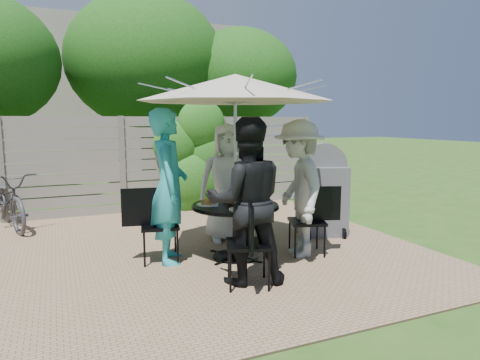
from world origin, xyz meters
name	(u,v)px	position (x,y,z in m)	size (l,w,h in m)	color
backyard_envelope	(92,95)	(0.09, 10.29, 2.61)	(60.00, 60.00, 5.00)	#295019
patio_table	(235,221)	(0.92, -0.28, 0.50)	(1.33, 1.33, 0.71)	black
umbrella	(235,88)	(0.92, -0.28, 2.16)	(2.93, 2.93, 2.33)	silver
chair_back	(226,222)	(1.17, 0.65, 0.25)	(0.52, 0.65, 0.84)	black
person_back	(227,183)	(1.13, 0.52, 0.87)	(0.85, 0.55, 1.73)	silver
chair_left	(159,240)	(-0.01, -0.04, 0.29)	(0.72, 0.53, 0.95)	black
person_left	(169,187)	(0.12, -0.08, 0.96)	(0.70, 0.46, 1.92)	#29AAB3
chair_front	(248,261)	(0.68, -1.22, 0.29)	(0.59, 0.73, 0.95)	black
person_front	(246,202)	(0.71, -1.09, 0.90)	(0.88, 0.68, 1.81)	black
chair_right	(308,235)	(1.86, -0.53, 0.28)	(0.70, 0.56, 0.92)	black
person_right	(299,189)	(1.73, -0.49, 0.89)	(1.15, 0.66, 1.79)	#B9B8B3
plate_back	(232,197)	(1.01, 0.06, 0.74)	(0.26, 0.26, 0.06)	white
plate_left	(207,203)	(0.57, -0.19, 0.74)	(0.26, 0.26, 0.06)	white
plate_front	(240,208)	(0.83, -0.63, 0.74)	(0.26, 0.26, 0.06)	white
plate_right	(263,201)	(1.27, -0.38, 0.74)	(0.26, 0.26, 0.06)	white
plate_extra	(254,207)	(1.02, -0.62, 0.74)	(0.24, 0.24, 0.06)	white
glass_back	(225,195)	(0.89, -0.01, 0.78)	(0.07, 0.07, 0.14)	silver
glass_left	(216,201)	(0.64, -0.32, 0.78)	(0.07, 0.07, 0.14)	silver
glass_front	(247,202)	(0.96, -0.56, 0.78)	(0.07, 0.07, 0.14)	silver
glass_right	(254,197)	(1.20, -0.25, 0.78)	(0.07, 0.07, 0.14)	silver
syrup_jug	(230,197)	(0.88, -0.22, 0.79)	(0.09, 0.09, 0.16)	#59280C
coffee_cup	(240,196)	(1.07, -0.10, 0.77)	(0.08, 0.08, 0.12)	#C6B293
bicycle	(8,200)	(-1.89, 2.60, 0.47)	(0.63, 1.80, 0.95)	#333338
bbq_grill	(322,194)	(2.58, 0.22, 0.65)	(0.83, 0.73, 1.43)	#55555A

